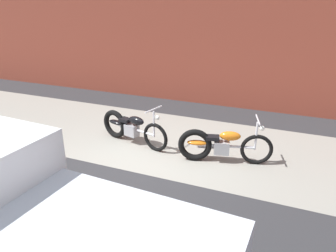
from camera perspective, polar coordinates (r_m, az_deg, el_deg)
name	(u,v)px	position (r m, az deg, el deg)	size (l,w,h in m)	color
ground_plane	(129,171)	(6.59, -7.08, -8.10)	(80.00, 80.00, 0.00)	#2D2D30
sidewalk_slab	(163,139)	(7.99, -0.97, -2.32)	(36.00, 3.50, 0.01)	gray
brick_building_wall	(206,6)	(10.54, 6.91, 20.76)	(36.00, 0.50, 6.19)	brown
motorcycle_black	(129,127)	(7.71, -7.01, -0.20)	(1.97, 0.74, 1.03)	black
motorcycle_orange	(218,145)	(6.82, 9.04, -3.39)	(1.96, 0.76, 1.03)	black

